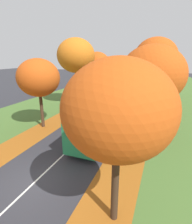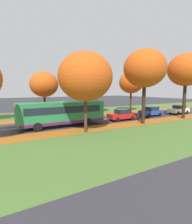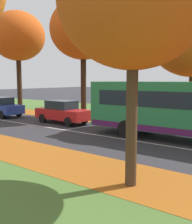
# 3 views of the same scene
# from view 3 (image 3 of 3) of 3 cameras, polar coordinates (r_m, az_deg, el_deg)

# --- Properties ---
(leaf_litter_left) EXTENTS (2.80, 60.00, 0.00)m
(leaf_litter_left) POSITION_cam_3_polar(r_m,az_deg,el_deg) (12.76, -18.40, -7.28)
(leaf_litter_left) COLOR #9E5619
(leaf_litter_left) RESTS_ON grass_verge_left
(grass_verge_right) EXTENTS (12.00, 90.00, 0.01)m
(grass_verge_right) POSITION_cam_3_polar(r_m,az_deg,el_deg) (26.55, -1.16, 0.35)
(grass_verge_right) COLOR #476B2D
(grass_verge_right) RESTS_ON ground
(leaf_litter_right) EXTENTS (2.80, 60.00, 0.00)m
(leaf_litter_right) POSITION_cam_3_polar(r_m,az_deg,el_deg) (19.39, 4.48, -2.12)
(leaf_litter_right) COLOR #9E5619
(leaf_litter_right) RESTS_ON grass_verge_right
(road_centre_line) EXTENTS (0.12, 80.00, 0.01)m
(road_centre_line) POSITION_cam_3_polar(r_m,az_deg,el_deg) (20.17, -17.46, -2.09)
(road_centre_line) COLOR silver
(road_centre_line) RESTS_ON ground
(tree_left_near) EXTENTS (4.20, 4.20, 7.12)m
(tree_left_near) POSITION_cam_3_polar(r_m,az_deg,el_deg) (7.77, 8.19, 22.88)
(tree_left_near) COLOR #422D1E
(tree_left_near) RESTS_ON ground
(tree_right_mid) EXTENTS (5.40, 5.40, 9.59)m
(tree_right_mid) POSITION_cam_3_polar(r_m,az_deg,el_deg) (22.18, -2.81, 17.49)
(tree_right_mid) COLOR black
(tree_right_mid) RESTS_ON ground
(tree_right_far) EXTENTS (5.44, 5.44, 9.89)m
(tree_right_far) POSITION_cam_3_polar(r_m,az_deg,el_deg) (28.40, -16.67, 15.48)
(tree_right_far) COLOR black
(tree_right_far) RESTS_ON ground
(bus) EXTENTS (2.75, 10.43, 2.98)m
(bus) POSITION_cam_3_polar(r_m,az_deg,el_deg) (13.83, 19.63, 0.88)
(bus) COLOR #237A47
(bus) RESTS_ON ground
(car_red_lead) EXTENTS (1.89, 4.25, 1.62)m
(car_red_lead) POSITION_cam_3_polar(r_m,az_deg,el_deg) (18.86, -7.25, 0.04)
(car_red_lead) COLOR #B21919
(car_red_lead) RESTS_ON ground
(car_blue_following) EXTENTS (1.85, 4.24, 1.62)m
(car_blue_following) POSITION_cam_3_polar(r_m,az_deg,el_deg) (23.63, -19.95, 1.08)
(car_blue_following) COLOR #233D9E
(car_blue_following) RESTS_ON ground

